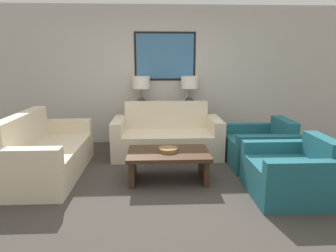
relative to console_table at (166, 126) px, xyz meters
name	(u,v)px	position (x,y,z in m)	size (l,w,h in m)	color
ground_plane	(172,193)	(0.00, -2.21, -0.37)	(20.00, 20.00, 0.00)	#3D3833
back_wall	(165,76)	(0.00, 0.26, 0.97)	(7.78, 0.12, 2.65)	beige
console_table	(166,126)	(0.00, 0.00, 0.00)	(1.38, 0.36, 0.73)	brown
table_lamp_left	(141,87)	(-0.46, 0.00, 0.77)	(0.33, 0.33, 0.60)	#333338
table_lamp_right	(189,86)	(0.46, 0.00, 0.77)	(0.33, 0.33, 0.60)	#333338
couch_by_back_wall	(167,138)	(0.00, -0.65, -0.06)	(1.85, 0.88, 0.90)	beige
couch_by_side	(46,155)	(-1.78, -1.53, -0.06)	(0.88, 1.85, 0.90)	beige
coffee_table	(168,159)	(-0.03, -1.80, -0.07)	(1.11, 0.70, 0.41)	#3D2616
decorative_bowl	(168,150)	(-0.03, -1.79, 0.07)	(0.26, 0.26, 0.05)	olive
armchair_near_back_wall	(261,148)	(1.46, -1.25, -0.10)	(0.94, 0.95, 0.74)	#1E5B66
armchair_near_camera	(292,175)	(1.46, -2.34, -0.10)	(0.94, 0.95, 0.74)	#1E5B66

